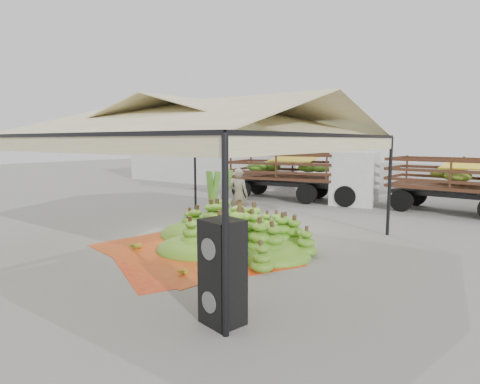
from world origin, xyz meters
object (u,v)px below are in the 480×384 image
Objects in this scene: truck_left at (308,170)px; banana_heap at (230,225)px; vendor at (239,195)px; speaker_stack at (223,272)px.

banana_heap is at bearing -86.52° from truck_left.
speaker_stack is at bearing 113.59° from vendor.
speaker_stack is 0.23× the size of truck_left.
speaker_stack is 7.96m from vendor.
speaker_stack reaches higher than banana_heap.
banana_heap is 3.23× the size of speaker_stack.
speaker_stack is at bearing -53.52° from banana_heap.
vendor reaches higher than speaker_stack.
vendor is at bearing 137.00° from speaker_stack.
truck_left is (-0.43, 6.12, 0.50)m from vendor.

